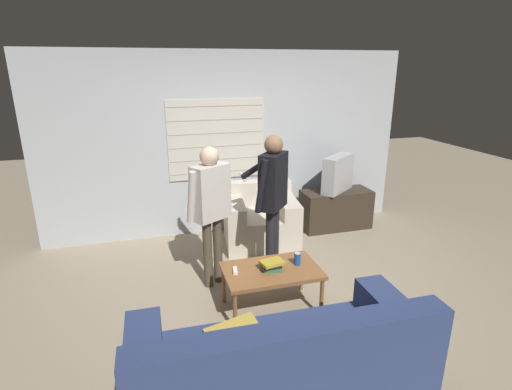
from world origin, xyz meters
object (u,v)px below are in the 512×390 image
couch_blue (281,371)px  armchair_beige (260,220)px  book_stack (272,265)px  soda_can (297,259)px  person_left_standing (210,200)px  coffee_table (271,273)px  spare_remote (235,270)px  tv (338,174)px  person_right_standing (272,190)px

couch_blue → armchair_beige: 2.85m
armchair_beige → book_stack: (-0.36, -1.58, 0.17)m
couch_blue → book_stack: 1.24m
book_stack → soda_can: 0.28m
couch_blue → person_left_standing: (-0.14, 1.86, 0.65)m
couch_blue → coffee_table: size_ratio=2.19×
armchair_beige → person_left_standing: (-0.83, -0.90, 0.66)m
couch_blue → spare_remote: bearing=92.5°
couch_blue → book_stack: (0.33, 1.19, 0.16)m
couch_blue → tv: size_ratio=3.25×
soda_can → spare_remote: bearing=177.1°
armchair_beige → spare_remote: (-0.71, -1.52, 0.14)m
book_stack → soda_can: (0.28, 0.02, 0.01)m
couch_blue → tv: (1.93, 2.95, 0.50)m
armchair_beige → person_left_standing: 1.39m
couch_blue → spare_remote: couch_blue is taller
armchair_beige → tv: size_ratio=1.68×
spare_remote → person_right_standing: bearing=56.8°
person_right_standing → spare_remote: size_ratio=12.20×
soda_can → couch_blue: bearing=-116.5°
coffee_table → person_left_standing: 1.00m
coffee_table → soda_can: soda_can is taller
person_left_standing → book_stack: (0.47, -0.67, -0.49)m
spare_remote → armchair_beige: bearing=74.1°
tv → soda_can: (-1.32, -1.74, -0.33)m
spare_remote → tv: bearing=50.5°
person_right_standing → coffee_table: bearing=-157.0°
person_right_standing → armchair_beige: bearing=32.8°
tv → person_right_standing: person_right_standing is taller
book_stack → soda_can: soda_can is taller
coffee_table → spare_remote: 0.36m
tv → person_left_standing: person_left_standing is taller
tv → person_left_standing: bearing=-9.2°
person_right_standing → spare_remote: person_right_standing is taller
tv → soda_can: 2.21m
couch_blue → soda_can: 1.36m
couch_blue → soda_can: couch_blue is taller
person_left_standing → soda_can: bearing=-71.5°
armchair_beige → soda_can: size_ratio=8.44×
tv → soda_can: bearing=15.8°
armchair_beige → person_left_standing: size_ratio=0.68×
coffee_table → couch_blue: bearing=-105.4°
coffee_table → soda_can: (0.28, 0.02, 0.11)m
couch_blue → coffee_table: (0.33, 1.19, 0.07)m
armchair_beige → coffee_table: size_ratio=1.13×
spare_remote → couch_blue: bearing=-79.6°
soda_can → coffee_table: bearing=-176.2°
tv → soda_can: tv is taller
armchair_beige → spare_remote: 1.69m
couch_blue → person_left_standing: person_left_standing is taller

